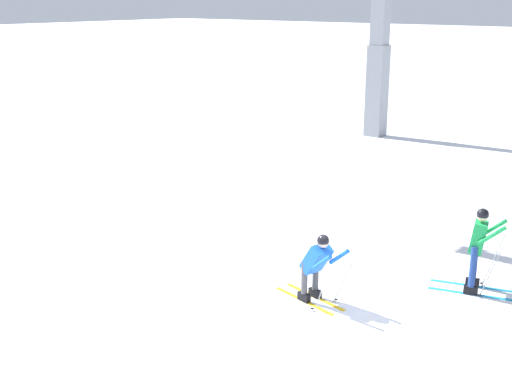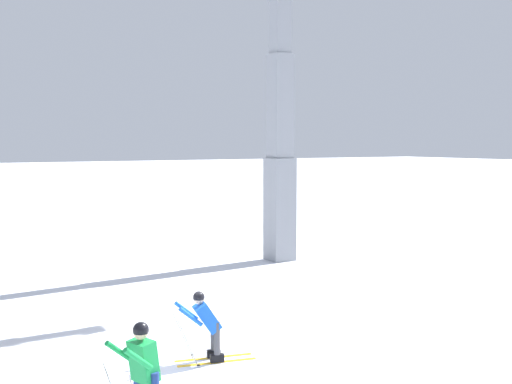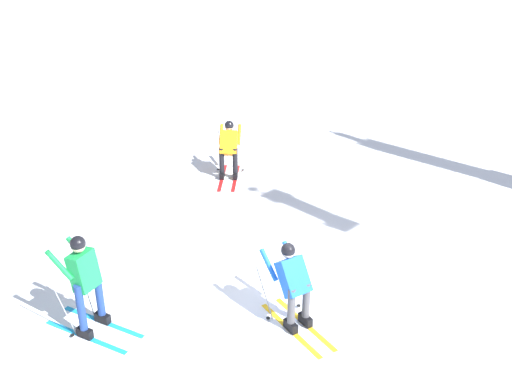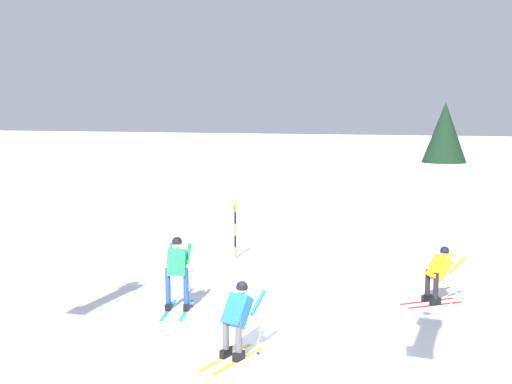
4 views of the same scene
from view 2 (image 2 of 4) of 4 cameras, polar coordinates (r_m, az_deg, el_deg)
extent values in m
plane|color=white|center=(13.56, -7.36, -14.71)|extent=(260.00, 260.00, 0.00)
cube|color=yellow|center=(13.29, -3.53, -15.07)|extent=(0.45, 1.61, 0.01)
cube|color=black|center=(13.26, -3.53, -14.72)|extent=(0.17, 0.30, 0.16)
cylinder|color=#4C4C51|center=(13.13, -3.54, -13.02)|extent=(0.13, 0.13, 0.66)
cube|color=yellow|center=(13.56, -3.84, -14.65)|extent=(0.45, 1.61, 0.01)
cube|color=black|center=(13.53, -3.84, -14.31)|extent=(0.17, 0.30, 0.16)
cylinder|color=#4C4C51|center=(13.41, -3.85, -12.65)|extent=(0.13, 0.13, 0.66)
cube|color=blue|center=(13.11, -4.43, -11.16)|extent=(0.53, 0.63, 0.65)
sphere|color=beige|center=(12.98, -5.18, -9.57)|extent=(0.22, 0.22, 0.22)
sphere|color=black|center=(12.97, -5.18, -9.42)|extent=(0.24, 0.24, 0.24)
cylinder|color=blue|center=(12.79, -5.91, -11.12)|extent=(0.19, 0.50, 0.43)
cylinder|color=gray|center=(12.91, -6.03, -13.69)|extent=(0.03, 0.49, 1.13)
cylinder|color=black|center=(13.03, -5.19, -15.28)|extent=(0.07, 0.07, 0.01)
cylinder|color=blue|center=(13.23, -6.31, -10.60)|extent=(0.19, 0.50, 0.43)
cylinder|color=gray|center=(13.43, -6.50, -12.97)|extent=(0.24, 0.45, 1.13)
cylinder|color=black|center=(13.62, -5.78, -14.39)|extent=(0.07, 0.07, 0.01)
cube|color=gray|center=(23.80, 2.16, -1.57)|extent=(0.92, 0.92, 3.85)
cube|color=gray|center=(23.70, 2.18, 7.72)|extent=(0.77, 0.77, 3.85)
cube|color=gray|center=(24.22, 2.21, 16.86)|extent=(0.62, 0.62, 3.85)
cube|color=green|center=(10.03, -10.10, -14.74)|extent=(0.50, 0.45, 0.66)
sphere|color=beige|center=(9.87, -10.34, -12.33)|extent=(0.23, 0.23, 0.23)
sphere|color=black|center=(9.86, -10.34, -12.14)|extent=(0.25, 0.25, 0.25)
cylinder|color=green|center=(9.66, -10.57, -14.57)|extent=(0.23, 0.51, 0.45)
cylinder|color=green|center=(10.01, -12.18, -13.90)|extent=(0.23, 0.51, 0.45)
camera|label=1|loc=(21.84, -33.58, 7.33)|focal=47.67mm
camera|label=3|loc=(12.10, 35.09, 13.65)|focal=42.60mm
camera|label=4|loc=(22.97, 15.94, 4.89)|focal=45.17mm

